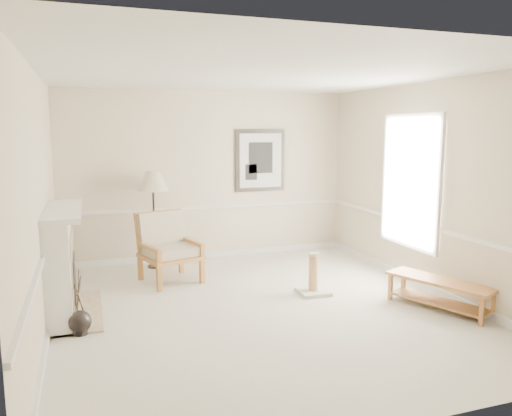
{
  "coord_description": "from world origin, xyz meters",
  "views": [
    {
      "loc": [
        -2.0,
        -5.7,
        2.23
      ],
      "look_at": [
        0.18,
        0.7,
        1.18
      ],
      "focal_mm": 35.0,
      "sensor_mm": 36.0,
      "label": 1
    }
  ],
  "objects": [
    {
      "name": "ground",
      "position": [
        0.0,
        0.0,
        0.0
      ],
      "size": [
        5.5,
        5.5,
        0.0
      ],
      "primitive_type": "plane",
      "color": "silver",
      "rests_on": "ground"
    },
    {
      "name": "room",
      "position": [
        0.14,
        0.08,
        1.87
      ],
      "size": [
        5.04,
        5.54,
        2.92
      ],
      "color": "beige",
      "rests_on": "ground"
    },
    {
      "name": "fireplace",
      "position": [
        -2.34,
        0.6,
        0.64
      ],
      "size": [
        0.64,
        1.64,
        1.31
      ],
      "color": "white",
      "rests_on": "ground"
    },
    {
      "name": "floor_vase",
      "position": [
        -2.15,
        -0.12,
        0.14
      ],
      "size": [
        0.25,
        0.25,
        0.74
      ],
      "rotation": [
        0.0,
        0.0,
        0.19
      ],
      "color": "black",
      "rests_on": "ground"
    },
    {
      "name": "armchair",
      "position": [
        -0.91,
        1.62,
        0.55
      ],
      "size": [
        0.97,
        1.01,
        1.02
      ],
      "rotation": [
        0.0,
        0.0,
        0.29
      ],
      "color": "#965330",
      "rests_on": "ground"
    },
    {
      "name": "floor_lamp",
      "position": [
        -1.0,
        2.4,
        1.38
      ],
      "size": [
        0.51,
        0.51,
        1.58
      ],
      "rotation": [
        0.0,
        0.0,
        -0.03
      ],
      "color": "black",
      "rests_on": "ground"
    },
    {
      "name": "bench",
      "position": [
        2.13,
        -0.74,
        0.26
      ],
      "size": [
        0.88,
        1.39,
        0.38
      ],
      "rotation": [
        0.0,
        0.0,
        0.39
      ],
      "color": "#965330",
      "rests_on": "ground"
    },
    {
      "name": "scratching_post",
      "position": [
        0.89,
        0.31,
        0.18
      ],
      "size": [
        0.42,
        0.42,
        0.58
      ],
      "rotation": [
        0.0,
        0.0,
        -0.04
      ],
      "color": "white",
      "rests_on": "ground"
    }
  ]
}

